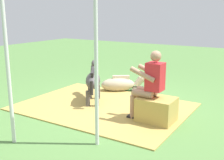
# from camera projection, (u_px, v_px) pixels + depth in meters

# --- Properties ---
(ground_plane) EXTENTS (24.00, 24.00, 0.00)m
(ground_plane) POSITION_uv_depth(u_px,v_px,m) (119.00, 105.00, 6.39)
(ground_plane) COLOR #568442
(hay_patch) EXTENTS (3.56, 2.63, 0.02)m
(hay_patch) POSITION_uv_depth(u_px,v_px,m) (104.00, 106.00, 6.25)
(hay_patch) COLOR tan
(hay_patch) RESTS_ON ground
(hay_bale) EXTENTS (0.67, 0.54, 0.48)m
(hay_bale) POSITION_uv_depth(u_px,v_px,m) (156.00, 110.00, 5.35)
(hay_bale) COLOR tan
(hay_bale) RESTS_ON ground
(person_seated) EXTENTS (0.66, 0.42, 1.36)m
(person_seated) POSITION_uv_depth(u_px,v_px,m) (149.00, 83.00, 5.31)
(person_seated) COLOR tan
(person_seated) RESTS_ON ground
(pony_standing) EXTENTS (0.87, 1.20, 0.90)m
(pony_standing) POSITION_uv_depth(u_px,v_px,m) (93.00, 79.00, 6.49)
(pony_standing) COLOR #4C4747
(pony_standing) RESTS_ON ground
(pony_lying) EXTENTS (1.23, 1.03, 0.42)m
(pony_lying) POSITION_uv_depth(u_px,v_px,m) (122.00, 84.00, 7.47)
(pony_lying) COLOR tan
(pony_lying) RESTS_ON ground
(tent_pole_left) EXTENTS (0.06, 0.06, 2.52)m
(tent_pole_left) POSITION_uv_depth(u_px,v_px,m) (96.00, 66.00, 4.20)
(tent_pole_left) COLOR silver
(tent_pole_left) RESTS_ON ground
(tent_pole_mid) EXTENTS (0.06, 0.06, 2.52)m
(tent_pole_mid) POSITION_uv_depth(u_px,v_px,m) (8.00, 65.00, 4.28)
(tent_pole_mid) COLOR silver
(tent_pole_mid) RESTS_ON ground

